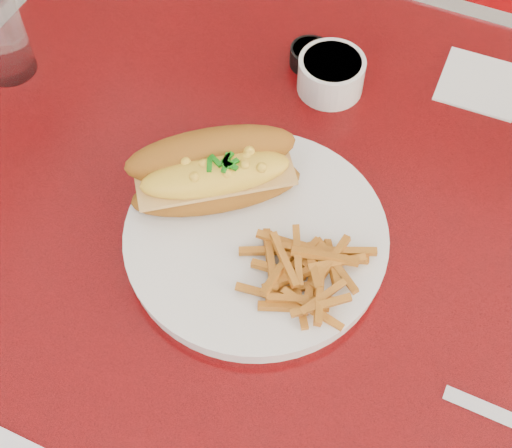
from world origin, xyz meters
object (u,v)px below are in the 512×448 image
at_px(booth_bench_far, 458,67).
at_px(mac_hoagie, 214,172).
at_px(diner_table, 355,282).
at_px(fork, 324,240).
at_px(sauce_cup_left, 310,55).
at_px(gravy_ramekin, 331,74).
at_px(dinner_plate, 256,238).

relative_size(booth_bench_far, mac_hoagie, 5.62).
bearing_deg(booth_bench_far, diner_table, -90.00).
bearing_deg(mac_hoagie, booth_bench_far, 42.04).
xyz_separation_m(fork, sauce_cup_left, (-0.12, 0.27, -0.01)).
xyz_separation_m(booth_bench_far, gravy_ramekin, (-0.12, -0.64, 0.51)).
xyz_separation_m(dinner_plate, fork, (0.07, 0.02, 0.01)).
distance_m(dinner_plate, sauce_cup_left, 0.30).
xyz_separation_m(mac_hoagie, gravy_ramekin, (0.06, 0.23, -0.03)).
bearing_deg(fork, booth_bench_far, -1.98).
bearing_deg(dinner_plate, sauce_cup_left, 99.94).
bearing_deg(dinner_plate, mac_hoagie, 152.72).
bearing_deg(sauce_cup_left, fork, -65.28).
bearing_deg(booth_bench_far, mac_hoagie, -101.49).
distance_m(diner_table, sauce_cup_left, 0.31).
xyz_separation_m(booth_bench_far, dinner_plate, (-0.11, -0.90, 0.49)).
distance_m(diner_table, fork, 0.20).
height_order(booth_bench_far, fork, booth_bench_far).
bearing_deg(dinner_plate, fork, 17.14).
height_order(fork, sauce_cup_left, sauce_cup_left).
xyz_separation_m(booth_bench_far, fork, (-0.04, -0.88, 0.50)).
relative_size(fork, sauce_cup_left, 2.45).
xyz_separation_m(diner_table, gravy_ramekin, (-0.12, 0.17, 0.19)).
relative_size(mac_hoagie, sauce_cup_left, 3.39).
relative_size(diner_table, booth_bench_far, 1.03).
distance_m(booth_bench_far, dinner_plate, 1.03).
distance_m(mac_hoagie, fork, 0.15).
height_order(mac_hoagie, sauce_cup_left, mac_hoagie).
relative_size(dinner_plate, sauce_cup_left, 5.02).
xyz_separation_m(mac_hoagie, fork, (0.14, -0.01, -0.04)).
bearing_deg(booth_bench_far, fork, -92.32).
bearing_deg(gravy_ramekin, mac_hoagie, -104.01).
height_order(diner_table, gravy_ramekin, gravy_ramekin).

